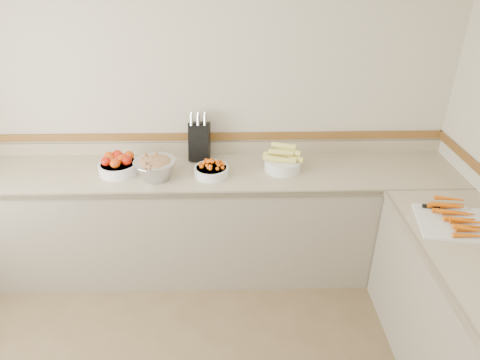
{
  "coord_description": "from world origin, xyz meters",
  "views": [
    {
      "loc": [
        0.29,
        -1.18,
        2.4
      ],
      "look_at": [
        0.35,
        1.35,
        1.0
      ],
      "focal_mm": 32.0,
      "sensor_mm": 36.0,
      "label": 1
    }
  ],
  "objects_px": {
    "corn_bowl": "(283,162)",
    "rhubarb_bowl": "(155,168)",
    "tomato_bowl": "(118,164)",
    "cherry_tomato_bowl": "(211,170)",
    "knife_block": "(199,140)",
    "cutting_board": "(458,220)"
  },
  "relations": [
    {
      "from": "tomato_bowl",
      "to": "cutting_board",
      "type": "height_order",
      "value": "tomato_bowl"
    },
    {
      "from": "cherry_tomato_bowl",
      "to": "knife_block",
      "type": "bearing_deg",
      "value": 109.17
    },
    {
      "from": "cherry_tomato_bowl",
      "to": "cutting_board",
      "type": "relative_size",
      "value": 0.47
    },
    {
      "from": "tomato_bowl",
      "to": "rhubarb_bowl",
      "type": "height_order",
      "value": "rhubarb_bowl"
    },
    {
      "from": "tomato_bowl",
      "to": "rhubarb_bowl",
      "type": "relative_size",
      "value": 0.95
    },
    {
      "from": "knife_block",
      "to": "tomato_bowl",
      "type": "xyz_separation_m",
      "value": [
        -0.59,
        -0.23,
        -0.09
      ]
    },
    {
      "from": "cherry_tomato_bowl",
      "to": "corn_bowl",
      "type": "bearing_deg",
      "value": 8.43
    },
    {
      "from": "tomato_bowl",
      "to": "rhubarb_bowl",
      "type": "bearing_deg",
      "value": -20.11
    },
    {
      "from": "knife_block",
      "to": "cutting_board",
      "type": "xyz_separation_m",
      "value": [
        1.63,
        -0.94,
        -0.13
      ]
    },
    {
      "from": "cherry_tomato_bowl",
      "to": "rhubarb_bowl",
      "type": "distance_m",
      "value": 0.41
    },
    {
      "from": "tomato_bowl",
      "to": "cherry_tomato_bowl",
      "type": "bearing_deg",
      "value": -5.3
    },
    {
      "from": "rhubarb_bowl",
      "to": "cutting_board",
      "type": "distance_m",
      "value": 2.02
    },
    {
      "from": "tomato_bowl",
      "to": "cherry_tomato_bowl",
      "type": "distance_m",
      "value": 0.7
    },
    {
      "from": "corn_bowl",
      "to": "rhubarb_bowl",
      "type": "relative_size",
      "value": 0.99
    },
    {
      "from": "knife_block",
      "to": "cherry_tomato_bowl",
      "type": "xyz_separation_m",
      "value": [
        0.1,
        -0.29,
        -0.11
      ]
    },
    {
      "from": "tomato_bowl",
      "to": "corn_bowl",
      "type": "height_order",
      "value": "corn_bowl"
    },
    {
      "from": "cherry_tomato_bowl",
      "to": "rhubarb_bowl",
      "type": "xyz_separation_m",
      "value": [
        -0.4,
        -0.04,
        0.04
      ]
    },
    {
      "from": "knife_block",
      "to": "rhubarb_bowl",
      "type": "height_order",
      "value": "knife_block"
    },
    {
      "from": "rhubarb_bowl",
      "to": "cutting_board",
      "type": "bearing_deg",
      "value": -17.62
    },
    {
      "from": "rhubarb_bowl",
      "to": "tomato_bowl",
      "type": "bearing_deg",
      "value": 159.89
    },
    {
      "from": "cherry_tomato_bowl",
      "to": "corn_bowl",
      "type": "relative_size",
      "value": 0.84
    },
    {
      "from": "knife_block",
      "to": "rhubarb_bowl",
      "type": "bearing_deg",
      "value": -132.04
    }
  ]
}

